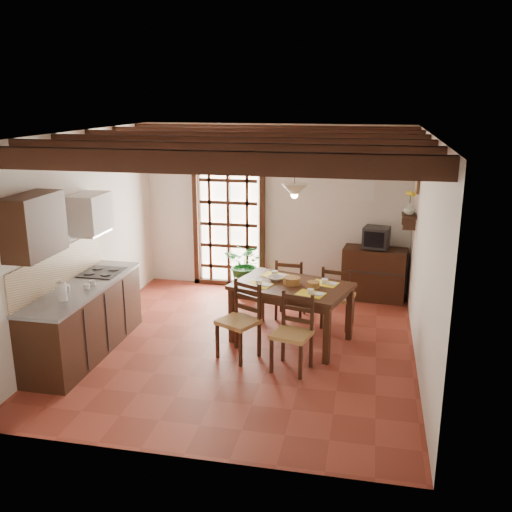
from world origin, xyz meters
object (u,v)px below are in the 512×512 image
(crt_tv, at_px, (376,237))
(pendant_lamp, at_px, (295,189))
(sideboard, at_px, (374,274))
(chair_far_left, at_px, (290,299))
(chair_near_left, at_px, (239,334))
(potted_plant, at_px, (246,263))
(kitchen_counter, at_px, (84,318))
(dining_table, at_px, (292,292))
(chair_near_right, at_px, (292,347))
(chair_far_right, at_px, (337,308))

(crt_tv, distance_m, pendant_lamp, 2.36)
(sideboard, bearing_deg, pendant_lamp, -114.94)
(chair_far_left, bearing_deg, chair_near_left, 76.29)
(sideboard, height_order, crt_tv, crt_tv)
(potted_plant, bearing_deg, chair_far_left, -42.93)
(kitchen_counter, distance_m, pendant_lamp, 3.18)
(chair_near_left, xyz_separation_m, chair_far_left, (0.45, 1.47, -0.02))
(kitchen_counter, distance_m, sideboard, 4.62)
(chair_near_left, bearing_deg, potted_plant, 127.72)
(chair_far_left, relative_size, potted_plant, 0.48)
(sideboard, relative_size, potted_plant, 0.52)
(sideboard, relative_size, crt_tv, 2.22)
(dining_table, height_order, chair_far_left, chair_far_left)
(chair_near_right, xyz_separation_m, chair_far_right, (0.45, 1.47, -0.01))
(chair_far_left, distance_m, pendant_lamp, 1.94)
(kitchen_counter, bearing_deg, chair_far_left, 35.62)
(chair_far_left, relative_size, crt_tv, 2.05)
(chair_near_right, height_order, sideboard, chair_near_right)
(potted_plant, bearing_deg, sideboard, 7.87)
(chair_near_left, relative_size, chair_near_right, 1.04)
(pendant_lamp, bearing_deg, potted_plant, 122.69)
(potted_plant, bearing_deg, chair_near_left, -79.79)
(chair_far_right, xyz_separation_m, pendant_lamp, (-0.58, -0.52, 1.79))
(kitchen_counter, height_order, pendant_lamp, pendant_lamp)
(kitchen_counter, xyz_separation_m, dining_table, (2.56, 0.90, 0.24))
(chair_far_right, bearing_deg, pendant_lamp, 53.20)
(potted_plant, relative_size, pendant_lamp, 2.30)
(kitchen_counter, bearing_deg, potted_plant, 58.17)
(chair_far_left, bearing_deg, kitchen_counter, 38.89)
(dining_table, bearing_deg, potted_plant, 138.02)
(crt_tv, distance_m, potted_plant, 2.15)
(sideboard, bearing_deg, chair_far_left, -132.54)
(chair_far_right, relative_size, crt_tv, 2.04)
(dining_table, distance_m, sideboard, 2.23)
(sideboard, bearing_deg, chair_near_left, -117.32)
(sideboard, height_order, potted_plant, potted_plant)
(kitchen_counter, relative_size, chair_near_right, 2.38)
(sideboard, xyz_separation_m, crt_tv, (-0.00, -0.01, 0.62))
(crt_tv, bearing_deg, chair_near_right, -97.63)
(kitchen_counter, height_order, crt_tv, kitchen_counter)
(potted_plant, bearing_deg, pendant_lamp, -57.31)
(chair_near_left, relative_size, crt_tv, 2.16)
(potted_plant, bearing_deg, chair_near_right, -65.68)
(crt_tv, bearing_deg, kitchen_counter, -130.91)
(chair_far_right, bearing_deg, chair_near_left, 58.31)
(chair_near_left, height_order, chair_far_right, chair_near_left)
(chair_near_right, bearing_deg, chair_near_left, 177.28)
(chair_far_left, bearing_deg, dining_table, 102.13)
(chair_far_right, bearing_deg, chair_near_right, 84.23)
(chair_near_right, relative_size, chair_far_left, 1.02)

